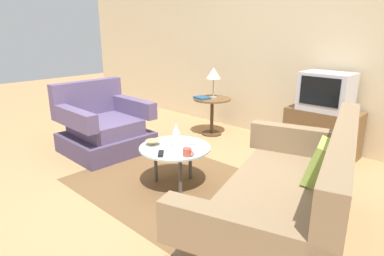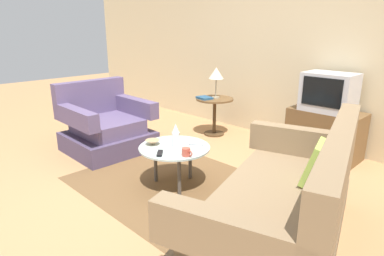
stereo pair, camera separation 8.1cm
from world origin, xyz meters
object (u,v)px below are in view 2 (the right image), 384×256
side_table (215,108)px  tv_stand (325,134)px  tv_remote_dark (160,153)px  vase (176,136)px  couch (282,208)px  tv_remote_silver (196,144)px  armchair (105,127)px  coffee_table (175,150)px  book (204,98)px  bowl (153,142)px  table_lamp (216,74)px  mug (186,152)px  television (329,92)px

side_table → tv_stand: tv_stand is taller
tv_remote_dark → vase: bearing=147.0°
couch → tv_remote_silver: couch is taller
armchair → side_table: (0.60, 1.47, 0.11)m
side_table → tv_remote_dark: 1.97m
coffee_table → book: (-0.90, 1.40, 0.19)m
couch → side_table: 2.66m
side_table → tv_remote_dark: bearing=-63.7°
tv_stand → tv_remote_dark: bearing=-107.5°
couch → bowl: 1.47m
coffee_table → tv_stand: bearing=68.8°
tv_stand → bowl: size_ratio=5.74×
table_lamp → coffee_table: bearing=-62.3°
table_lamp → tv_remote_silver: table_lamp is taller
side_table → vase: bearing=-61.6°
bowl → mug: bearing=2.5°
coffee_table → tv_remote_silver: size_ratio=4.79×
book → tv_remote_dark: bearing=-48.7°
side_table → tv_remote_silver: side_table is taller
television → table_lamp: 1.55m
coffee_table → tv_remote_silver: tv_remote_silver is taller
armchair → table_lamp: size_ratio=2.23×
vase → tv_remote_dark: vase is taller
television → vase: 1.96m
book → side_table: bearing=70.0°
table_lamp → bowl: (0.62, -1.67, -0.46)m
armchair → tv_remote_dark: 1.50m
tv_stand → vase: 1.97m
armchair → tv_remote_dark: (1.47, -0.30, 0.13)m
book → bowl: bearing=-54.2°
couch → television: bearing=-0.6°
couch → vase: 1.29m
armchair → book: (0.51, 1.33, 0.27)m
book → tv_remote_silver: bearing=-39.0°
couch → bowl: size_ratio=13.31×
vase → book: bearing=123.0°
coffee_table → vase: 0.15m
side_table → table_lamp: (-0.00, 0.02, 0.50)m
armchair → vase: (1.42, -0.05, 0.23)m
couch → book: 2.65m
tv_remote_dark → tv_remote_silver: 0.43m
mug → book: book is taller
tv_remote_dark → tv_remote_silver: (0.06, 0.42, -0.00)m
television → mug: bearing=-103.3°
armchair → television: television is taller
side_table → tv_stand: size_ratio=0.65×
side_table → table_lamp: bearing=91.5°
vase → book: (-0.90, 1.39, 0.04)m
table_lamp → bowl: size_ratio=2.97×
television → table_lamp: television is taller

